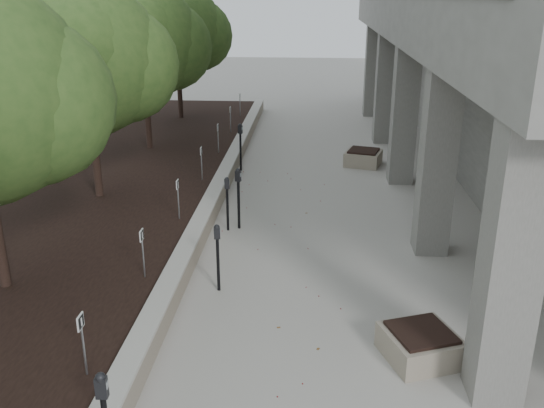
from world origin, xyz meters
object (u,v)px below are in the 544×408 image
(parking_meter_2, at_px, (218,258))
(planter_front, at_px, (420,344))
(crabapple_tree_3, at_px, (89,91))
(parking_meter_3, at_px, (239,199))
(planter_back, at_px, (363,157))
(crabapple_tree_4, at_px, (144,66))
(crabapple_tree_5, at_px, (178,51))
(parking_meter_4, at_px, (227,204))
(parking_meter_5, at_px, (241,147))

(parking_meter_2, distance_m, planter_front, 4.06)
(crabapple_tree_3, distance_m, parking_meter_3, 4.60)
(crabapple_tree_3, relative_size, planter_back, 4.95)
(crabapple_tree_4, xyz_separation_m, parking_meter_3, (3.81, -6.03, -2.36))
(planter_front, bearing_deg, parking_meter_3, 124.21)
(crabapple_tree_4, height_order, parking_meter_3, crabapple_tree_4)
(crabapple_tree_4, relative_size, crabapple_tree_5, 1.00)
(planter_front, xyz_separation_m, planter_back, (-0.07, 10.92, 0.01))
(parking_meter_2, relative_size, planter_back, 1.25)
(crabapple_tree_5, height_order, parking_meter_3, crabapple_tree_5)
(crabapple_tree_3, xyz_separation_m, parking_meter_3, (3.81, -1.03, -2.36))
(parking_meter_2, distance_m, planter_back, 9.57)
(crabapple_tree_3, distance_m, parking_meter_4, 4.47)
(parking_meter_3, bearing_deg, planter_front, -38.74)
(parking_meter_3, bearing_deg, crabapple_tree_3, -178.08)
(parking_meter_5, bearing_deg, parking_meter_4, -67.35)
(planter_back, bearing_deg, crabapple_tree_3, -146.82)
(crabapple_tree_3, distance_m, parking_meter_5, 5.55)
(crabapple_tree_5, bearing_deg, parking_meter_4, -72.36)
(parking_meter_4, height_order, parking_meter_5, parking_meter_5)
(planter_front, bearing_deg, parking_meter_4, 126.87)
(parking_meter_4, relative_size, planter_front, 1.27)
(crabapple_tree_3, height_order, parking_meter_4, crabapple_tree_3)
(parking_meter_2, distance_m, parking_meter_4, 3.02)
(parking_meter_2, xyz_separation_m, parking_meter_3, (0.01, 3.16, 0.07))
(crabapple_tree_3, bearing_deg, parking_meter_5, 49.38)
(parking_meter_2, height_order, parking_meter_5, parking_meter_5)
(parking_meter_5, distance_m, planter_front, 10.80)
(parking_meter_2, bearing_deg, planter_front, -40.57)
(planter_back, bearing_deg, crabapple_tree_5, 143.97)
(crabapple_tree_3, xyz_separation_m, crabapple_tree_5, (0.00, 10.00, 0.00))
(crabapple_tree_3, distance_m, planter_back, 9.11)
(parking_meter_4, relative_size, parking_meter_5, 0.88)
(crabapple_tree_3, height_order, crabapple_tree_5, same)
(crabapple_tree_4, distance_m, parking_meter_5, 4.20)
(crabapple_tree_5, relative_size, planter_front, 5.12)
(parking_meter_4, bearing_deg, parking_meter_2, -100.57)
(crabapple_tree_4, xyz_separation_m, planter_back, (7.24, -0.27, -2.86))
(crabapple_tree_5, height_order, planter_back, crabapple_tree_5)
(parking_meter_3, xyz_separation_m, planter_back, (3.43, 5.76, -0.50))
(parking_meter_4, distance_m, planter_front, 6.28)
(crabapple_tree_4, relative_size, parking_meter_5, 3.55)
(parking_meter_3, distance_m, parking_meter_4, 0.30)
(crabapple_tree_5, xyz_separation_m, planter_back, (7.24, -5.27, -2.86))
(parking_meter_4, xyz_separation_m, planter_back, (3.69, 5.91, -0.42))
(crabapple_tree_5, bearing_deg, crabapple_tree_4, -90.00)
(parking_meter_3, bearing_deg, parking_meter_5, 113.35)
(planter_back, bearing_deg, parking_meter_3, -120.78)
(parking_meter_2, relative_size, parking_meter_5, 0.90)
(parking_meter_4, height_order, planter_back, parking_meter_4)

